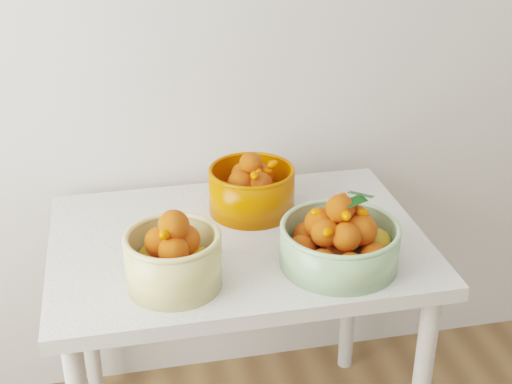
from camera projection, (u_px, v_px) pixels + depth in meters
table at (238, 267)px, 1.96m from camera, size 1.00×0.70×0.75m
bowl_cream at (174, 257)px, 1.69m from camera, size 0.25×0.25×0.20m
bowl_green at (340, 240)px, 1.77m from camera, size 0.37×0.37×0.19m
bowl_orange at (252, 189)px, 2.03m from camera, size 0.30×0.30×0.18m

